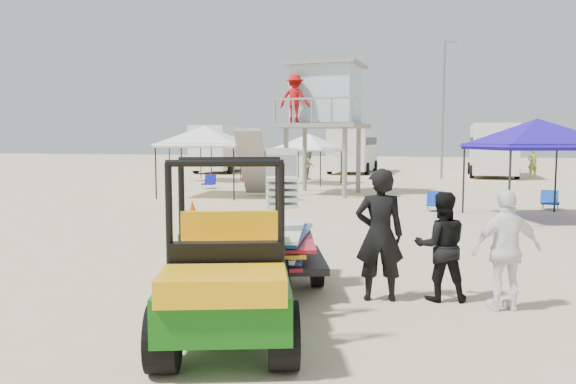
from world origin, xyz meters
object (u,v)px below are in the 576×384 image
(surf_trailer, at_px, (284,238))
(lifeguard_tower, at_px, (322,99))
(man_left, at_px, (379,235))
(utility_cart, at_px, (225,257))
(canopy_blue, at_px, (537,124))

(surf_trailer, distance_m, lifeguard_tower, 15.56)
(surf_trailer, height_order, lifeguard_tower, lifeguard_tower)
(surf_trailer, height_order, man_left, man_left)
(utility_cart, xyz_separation_m, lifeguard_tower, (-2.76, 17.31, 3.03))
(canopy_blue, bearing_deg, utility_cart, -112.68)
(utility_cart, distance_m, canopy_blue, 12.65)
(surf_trailer, bearing_deg, lifeguard_tower, 100.48)
(utility_cart, height_order, man_left, utility_cart)
(man_left, distance_m, canopy_blue, 10.24)
(man_left, bearing_deg, lifeguard_tower, -87.88)
(utility_cart, relative_size, canopy_blue, 0.73)
(utility_cart, distance_m, surf_trailer, 2.34)
(surf_trailer, relative_size, man_left, 1.24)
(surf_trailer, bearing_deg, utility_cart, -90.17)
(surf_trailer, height_order, canopy_blue, canopy_blue)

